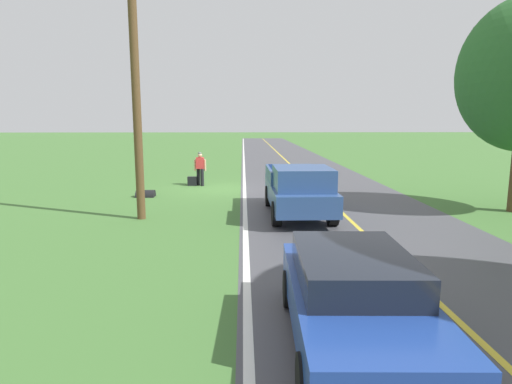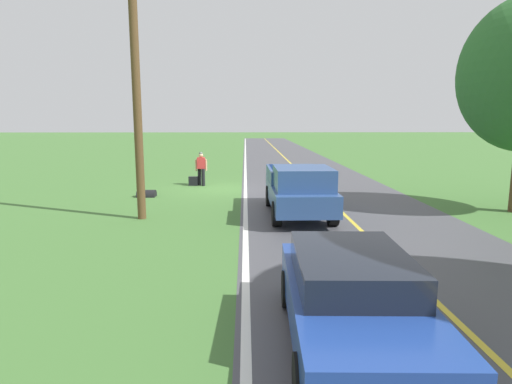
{
  "view_description": "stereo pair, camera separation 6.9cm",
  "coord_description": "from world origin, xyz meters",
  "px_view_note": "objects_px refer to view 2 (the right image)",
  "views": [
    {
      "loc": [
        -1.2,
        21.0,
        3.34
      ],
      "look_at": [
        -1.58,
        8.51,
        1.26
      ],
      "focal_mm": 30.25,
      "sensor_mm": 36.0,
      "label": 1
    },
    {
      "loc": [
        -1.27,
        21.0,
        3.34
      ],
      "look_at": [
        -1.58,
        8.51,
        1.26
      ],
      "focal_mm": 30.25,
      "sensor_mm": 36.0,
      "label": 2
    }
  ],
  "objects_px": {
    "hitchhiker_walking": "(201,167)",
    "sedan_ahead_same_lane": "(352,297)",
    "pickup_truck_passing": "(299,189)",
    "utility_pole_roadside": "(137,97)",
    "suitcase_carried": "(193,181)"
  },
  "relations": [
    {
      "from": "hitchhiker_walking",
      "to": "suitcase_carried",
      "type": "xyz_separation_m",
      "value": [
        0.42,
        0.08,
        -0.74
      ]
    },
    {
      "from": "utility_pole_roadside",
      "to": "pickup_truck_passing",
      "type": "bearing_deg",
      "value": -177.3
    },
    {
      "from": "suitcase_carried",
      "to": "pickup_truck_passing",
      "type": "xyz_separation_m",
      "value": [
        -4.58,
        7.27,
        0.73
      ]
    },
    {
      "from": "suitcase_carried",
      "to": "sedan_ahead_same_lane",
      "type": "bearing_deg",
      "value": 15.42
    },
    {
      "from": "pickup_truck_passing",
      "to": "sedan_ahead_same_lane",
      "type": "height_order",
      "value": "pickup_truck_passing"
    },
    {
      "from": "suitcase_carried",
      "to": "sedan_ahead_same_lane",
      "type": "xyz_separation_m",
      "value": [
        -4.27,
        16.1,
        0.52
      ]
    },
    {
      "from": "pickup_truck_passing",
      "to": "utility_pole_roadside",
      "type": "height_order",
      "value": "utility_pole_roadside"
    },
    {
      "from": "hitchhiker_walking",
      "to": "sedan_ahead_same_lane",
      "type": "xyz_separation_m",
      "value": [
        -3.85,
        16.18,
        -0.23
      ]
    },
    {
      "from": "sedan_ahead_same_lane",
      "to": "hitchhiker_walking",
      "type": "bearing_deg",
      "value": -76.62
    },
    {
      "from": "suitcase_carried",
      "to": "sedan_ahead_same_lane",
      "type": "distance_m",
      "value": 16.67
    },
    {
      "from": "hitchhiker_walking",
      "to": "pickup_truck_passing",
      "type": "height_order",
      "value": "pickup_truck_passing"
    },
    {
      "from": "suitcase_carried",
      "to": "utility_pole_roadside",
      "type": "xyz_separation_m",
      "value": [
        0.87,
        7.53,
        3.86
      ]
    },
    {
      "from": "hitchhiker_walking",
      "to": "utility_pole_roadside",
      "type": "height_order",
      "value": "utility_pole_roadside"
    },
    {
      "from": "suitcase_carried",
      "to": "utility_pole_roadside",
      "type": "relative_size",
      "value": 0.06
    },
    {
      "from": "hitchhiker_walking",
      "to": "suitcase_carried",
      "type": "relative_size",
      "value": 3.68
    }
  ]
}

